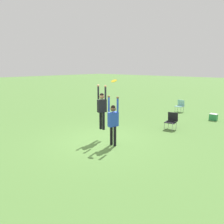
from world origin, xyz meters
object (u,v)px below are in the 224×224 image
Objects in this scene: person_jumping at (102,106)px; frisbee at (114,81)px; person_defending at (113,120)px; camping_chair_3 at (180,105)px; camping_chair_0 at (172,120)px; cooler_box at (213,117)px.

frisbee is (0.69, 0.01, 1.15)m from person_jumping.
person_defending is 8.44m from camping_chair_3.
person_defending is 3.97m from camping_chair_0.
frisbee is 7.72m from cooler_box.
person_defending is (0.90, -0.28, -0.41)m from person_jumping.
camping_chair_3 is 2.85m from cooler_box.
cooler_box is (1.94, 7.05, -2.46)m from frisbee.
cooler_box is (2.64, -1.03, -0.30)m from camping_chair_3.
camping_chair_0 is 3.64m from cooler_box.
cooler_box is (2.63, 7.07, -1.32)m from person_jumping.
person_defending is 1.59m from frisbee.
person_jumping is 2.33× the size of camping_chair_3.
person_jumping reaches higher than camping_chair_0.
camping_chair_0 is (1.59, 3.59, -1.02)m from person_jumping.
person_jumping is at bearing -110.44° from cooler_box.
camping_chair_3 is at bearing -80.17° from camping_chair_0.
frisbee is 0.28× the size of camping_chair_0.
frisbee reaches higher than person_jumping.
camping_chair_0 is at bearing 75.93° from frisbee.
person_jumping is 8.16m from camping_chair_3.
person_jumping reaches higher than person_defending.
camping_chair_3 is at bearing 94.93° from frisbee.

